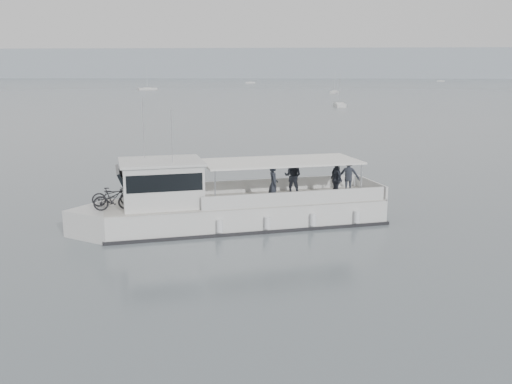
{
  "coord_description": "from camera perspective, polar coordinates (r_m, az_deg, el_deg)",
  "views": [
    {
      "loc": [
        6.42,
        -27.75,
        7.2
      ],
      "look_at": [
        4.57,
        -1.53,
        1.6
      ],
      "focal_mm": 40.0,
      "sensor_mm": 36.0,
      "label": 1
    }
  ],
  "objects": [
    {
      "name": "moored_fleet",
      "position": [
        205.96,
        -2.86,
        10.11
      ],
      "size": [
        420.98,
        332.16,
        9.02
      ],
      "color": "silver",
      "rests_on": "ground"
    },
    {
      "name": "headland",
      "position": [
        587.82,
        3.51,
        12.67
      ],
      "size": [
        1400.0,
        90.0,
        28.0
      ],
      "primitive_type": "cube",
      "color": "#939EA8",
      "rests_on": "ground"
    },
    {
      "name": "ground",
      "position": [
        29.38,
        -8.71,
        -2.3
      ],
      "size": [
        1400.0,
        1400.0,
        0.0
      ],
      "primitive_type": "plane",
      "color": "#515D60",
      "rests_on": "ground"
    },
    {
      "name": "tour_boat",
      "position": [
        26.78,
        -3.76,
        -1.34
      ],
      "size": [
        14.69,
        7.69,
        6.24
      ],
      "rotation": [
        0.0,
        0.0,
        0.33
      ],
      "color": "silver",
      "rests_on": "ground"
    }
  ]
}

